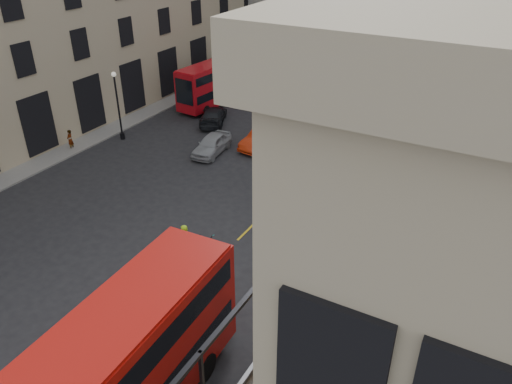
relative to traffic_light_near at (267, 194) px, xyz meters
The scene contains 22 objects.
host_building_main 17.11m from the traffic_light_near, 47.61° to the right, with size 7.26×11.40×15.10m.
pavement_far 26.58m from the traffic_light_near, 100.89° to the left, with size 40.00×12.00×0.12m, color slate.
pavement_left 21.13m from the traffic_light_near, behind, with size 8.00×48.00×0.12m, color slate.
traffic_light_near is the anchor object (origin of this frame).
traffic_light_far 21.26m from the traffic_light_near, 131.19° to the left, with size 0.16×0.20×3.80m.
street_lamp_a 17.09m from the traffic_light_near, 159.44° to the left, with size 0.36×0.36×5.33m.
street_lamp_b 22.56m from the traffic_light_near, 102.80° to the left, with size 0.36×0.36×5.33m.
bus_far 21.95m from the traffic_light_near, 129.23° to the left, with size 3.10×9.96×3.91m.
car_a 11.20m from the traffic_light_near, 139.32° to the left, with size 1.67×4.14×1.41m, color gray.
car_b 11.60m from the traffic_light_near, 119.58° to the left, with size 1.54×4.41×1.45m, color #B3270B.
car_c 16.95m from the traffic_light_near, 133.42° to the left, with size 1.88×4.62×1.34m, color black.
bicycle 4.17m from the traffic_light_near, 126.19° to the right, with size 0.63×1.80×0.95m, color gray.
cyclist 4.94m from the traffic_light_near, 122.96° to the right, with size 0.68×0.45×1.88m, color #B0EC18.
pedestrian_a 22.82m from the traffic_light_near, 129.14° to the left, with size 0.81×0.63×1.67m, color gray.
pedestrian_b 17.51m from the traffic_light_near, 107.15° to the left, with size 1.09×0.63×1.69m, color gray.
pedestrian_c 21.17m from the traffic_light_near, 91.94° to the left, with size 1.00×0.42×1.71m, color gray.
pedestrian_d 17.21m from the traffic_light_near, 85.87° to the left, with size 0.80×0.52×1.64m, color gray.
pedestrian_e 18.27m from the traffic_light_near, behind, with size 0.56×0.37×1.55m, color gray.
cafe_table_mid 13.92m from the traffic_light_near, 60.03° to the right, with size 0.65×0.65×0.82m.
cafe_table_far 11.96m from the traffic_light_near, 56.56° to the right, with size 0.65×0.65×0.81m.
cafe_chair_c 14.57m from the traffic_light_near, 54.32° to the right, with size 0.53×0.53×0.92m.
cafe_chair_d 12.58m from the traffic_light_near, 45.78° to the right, with size 0.42×0.42×0.76m.
Camera 1 is at (9.72, -8.53, 15.71)m, focal length 35.00 mm.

